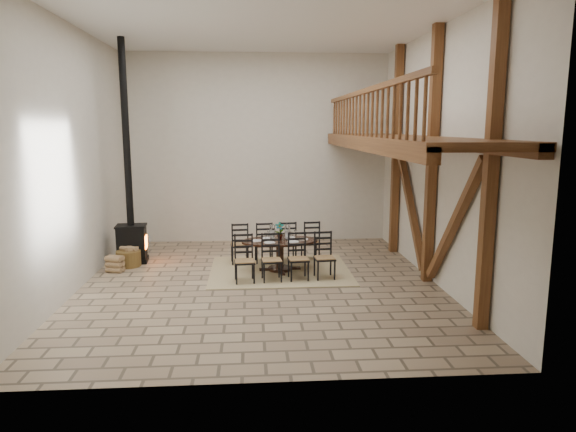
{
  "coord_description": "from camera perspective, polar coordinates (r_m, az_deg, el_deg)",
  "views": [
    {
      "loc": [
        -0.16,
        -9.84,
        3.1
      ],
      "look_at": [
        0.58,
        0.4,
        1.3
      ],
      "focal_mm": 32.0,
      "sensor_mm": 36.0,
      "label": 1
    }
  ],
  "objects": [
    {
      "name": "log_basket",
      "position": [
        12.07,
        -17.29,
        -4.45
      ],
      "size": [
        0.54,
        0.54,
        0.45
      ],
      "rotation": [
        0.0,
        0.0,
        -0.18
      ],
      "color": "brown",
      "rests_on": "ground"
    },
    {
      "name": "wood_stove",
      "position": [
        12.21,
        -17.11,
        0.16
      ],
      "size": [
        0.72,
        0.58,
        5.0
      ],
      "rotation": [
        0.0,
        0.0,
        0.08
      ],
      "color": "black",
      "rests_on": "ground"
    },
    {
      "name": "rug",
      "position": [
        11.22,
        -0.9,
        -6.05
      ],
      "size": [
        3.0,
        2.5,
        0.02
      ],
      "primitive_type": "cube",
      "color": "tan",
      "rests_on": "ground"
    },
    {
      "name": "room_shell",
      "position": [
        9.94,
        3.73,
        9.43
      ],
      "size": [
        7.02,
        8.02,
        5.01
      ],
      "color": "beige",
      "rests_on": "ground"
    },
    {
      "name": "log_stack",
      "position": [
        11.67,
        -18.67,
        -5.08
      ],
      "size": [
        0.41,
        0.33,
        0.36
      ],
      "rotation": [
        0.0,
        0.0,
        -0.31
      ],
      "color": "tan",
      "rests_on": "ground"
    },
    {
      "name": "ground",
      "position": [
        10.32,
        -3.08,
        -7.55
      ],
      "size": [
        8.0,
        8.0,
        0.0
      ],
      "primitive_type": "plane",
      "color": "#9F886A",
      "rests_on": "ground"
    },
    {
      "name": "dining_table",
      "position": [
        11.13,
        -0.9,
        -4.36
      ],
      "size": [
        2.19,
        2.01,
        1.07
      ],
      "rotation": [
        0.0,
        0.0,
        0.09
      ],
      "color": "black",
      "rests_on": "ground"
    }
  ]
}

